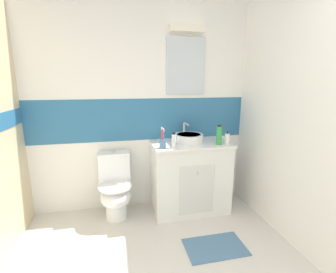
% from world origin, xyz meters
% --- Properties ---
extents(wall_back_tiled, '(3.20, 0.20, 2.50)m').
position_xyz_m(wall_back_tiled, '(0.01, 2.45, 1.26)').
color(wall_back_tiled, white).
rests_on(wall_back_tiled, ground_plane).
extents(wall_right_plain, '(0.10, 3.48, 2.50)m').
position_xyz_m(wall_right_plain, '(1.35, 1.20, 1.25)').
color(wall_right_plain, white).
rests_on(wall_right_plain, ground_plane).
extents(vanity_cabinet, '(0.91, 0.54, 0.85)m').
position_xyz_m(vanity_cabinet, '(0.54, 2.14, 0.43)').
color(vanity_cabinet, white).
rests_on(vanity_cabinet, ground_plane).
extents(sink_basin, '(0.34, 0.38, 0.21)m').
position_xyz_m(sink_basin, '(0.52, 2.17, 0.90)').
color(sink_basin, white).
rests_on(sink_basin, vanity_cabinet).
extents(toilet, '(0.37, 0.50, 0.76)m').
position_xyz_m(toilet, '(-0.35, 2.15, 0.35)').
color(toilet, white).
rests_on(toilet, ground_plane).
extents(toothbrush_cup, '(0.07, 0.07, 0.23)m').
position_xyz_m(toothbrush_cup, '(0.17, 1.98, 0.91)').
color(toothbrush_cup, '#4C7299').
rests_on(toothbrush_cup, vanity_cabinet).
extents(soap_dispenser, '(0.06, 0.06, 0.16)m').
position_xyz_m(soap_dispenser, '(0.92, 1.98, 0.91)').
color(soap_dispenser, white).
rests_on(soap_dispenser, vanity_cabinet).
extents(deodorant_spray_can, '(0.05, 0.05, 0.17)m').
position_xyz_m(deodorant_spray_can, '(0.29, 1.96, 0.93)').
color(deodorant_spray_can, white).
rests_on(deodorant_spray_can, vanity_cabinet).
extents(shampoo_bottle_tall, '(0.06, 0.06, 0.23)m').
position_xyz_m(shampoo_bottle_tall, '(0.82, 1.99, 0.96)').
color(shampoo_bottle_tall, green).
rests_on(shampoo_bottle_tall, vanity_cabinet).
extents(bath_mat, '(0.57, 0.35, 0.01)m').
position_xyz_m(bath_mat, '(0.56, 1.40, 0.01)').
color(bath_mat, '#4C7299').
rests_on(bath_mat, ground_plane).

